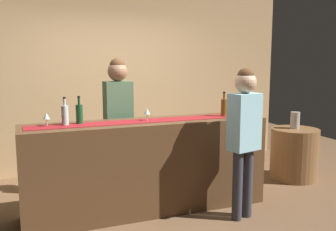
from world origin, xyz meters
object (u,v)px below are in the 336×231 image
at_px(wine_bottle_green, 79,114).
at_px(customer_sipping, 244,128).
at_px(vase_on_side_table, 295,120).
at_px(wine_glass_near_customer, 147,112).
at_px(wine_glass_mid_counter, 46,116).
at_px(wine_bottle_clear, 65,115).
at_px(round_side_table, 294,154).
at_px(bartender, 118,111).
at_px(wine_bottle_amber, 224,107).

bearing_deg(wine_bottle_green, customer_sipping, -22.76).
bearing_deg(vase_on_side_table, wine_bottle_green, -174.90).
bearing_deg(wine_glass_near_customer, wine_glass_mid_counter, 177.66).
distance_m(wine_glass_near_customer, customer_sipping, 1.09).
relative_size(wine_bottle_clear, vase_on_side_table, 1.26).
bearing_deg(round_side_table, wine_glass_mid_counter, -175.41).
xyz_separation_m(wine_bottle_green, round_side_table, (3.10, 0.24, -0.79)).
bearing_deg(customer_sipping, round_side_table, 17.58).
height_order(wine_bottle_green, vase_on_side_table, wine_bottle_green).
xyz_separation_m(round_side_table, vase_on_side_table, (0.01, 0.03, 0.49)).
bearing_deg(customer_sipping, wine_glass_mid_counter, 146.96).
distance_m(wine_bottle_clear, vase_on_side_table, 3.30).
bearing_deg(vase_on_side_table, wine_glass_mid_counter, -174.88).
xyz_separation_m(wine_bottle_green, wine_glass_near_customer, (0.74, -0.08, -0.01)).
height_order(wine_glass_near_customer, bartender, bartender).
height_order(wine_glass_mid_counter, bartender, bartender).
relative_size(wine_glass_near_customer, vase_on_side_table, 0.60).
height_order(wine_glass_near_customer, vase_on_side_table, wine_glass_near_customer).
xyz_separation_m(wine_bottle_clear, bartender, (0.70, 0.53, -0.07)).
distance_m(bartender, vase_on_side_table, 2.58).
relative_size(wine_glass_mid_counter, round_side_table, 0.19).
relative_size(customer_sipping, vase_on_side_table, 6.89).
bearing_deg(wine_glass_mid_counter, round_side_table, 4.59).
height_order(wine_bottle_amber, wine_bottle_clear, same).
height_order(wine_bottle_amber, wine_glass_near_customer, wine_bottle_amber).
bearing_deg(wine_bottle_clear, bartender, 37.17).
bearing_deg(wine_bottle_amber, bartender, 152.94).
bearing_deg(bartender, round_side_table, 170.82).
xyz_separation_m(wine_bottle_green, bartender, (0.55, 0.50, -0.07)).
relative_size(wine_bottle_clear, wine_glass_mid_counter, 2.10).
height_order(wine_glass_mid_counter, customer_sipping, customer_sipping).
height_order(customer_sipping, vase_on_side_table, customer_sipping).
xyz_separation_m(wine_bottle_green, wine_glass_mid_counter, (-0.34, -0.03, -0.01)).
bearing_deg(wine_bottle_clear, wine_bottle_amber, -1.82).
distance_m(wine_bottle_clear, customer_sipping, 1.90).
bearing_deg(wine_bottle_green, wine_bottle_clear, -166.10).
bearing_deg(wine_glass_mid_counter, wine_bottle_amber, -1.85).
bearing_deg(wine_glass_near_customer, wine_bottle_amber, -1.29).
bearing_deg(wine_glass_mid_counter, wine_bottle_clear, -2.08).
relative_size(wine_bottle_amber, wine_glass_near_customer, 2.10).
bearing_deg(vase_on_side_table, round_side_table, -112.31).
bearing_deg(vase_on_side_table, wine_glass_near_customer, -171.52).
distance_m(wine_glass_near_customer, round_side_table, 2.51).
height_order(wine_bottle_clear, customer_sipping, customer_sipping).
bearing_deg(wine_glass_mid_counter, bartender, 30.66).
distance_m(wine_glass_near_customer, vase_on_side_table, 2.42).
height_order(wine_glass_mid_counter, round_side_table, wine_glass_mid_counter).
xyz_separation_m(wine_glass_near_customer, wine_glass_mid_counter, (-1.08, 0.04, 0.00)).
height_order(wine_bottle_green, customer_sipping, customer_sipping).
relative_size(wine_glass_mid_counter, bartender, 0.08).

